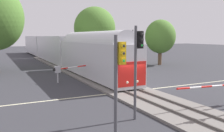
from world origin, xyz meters
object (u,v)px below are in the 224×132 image
object	(u,v)px
traffic_signal_median	(138,57)
maple_right_background	(160,37)
traffic_signal_near_left	(119,72)
elm_centre_background	(95,28)
crossing_gate_far	(64,69)
traffic_signal_far_side	(134,44)
commuter_train	(55,48)

from	to	relation	value
traffic_signal_median	maple_right_background	size ratio (longest dim) A/B	0.71
traffic_signal_near_left	elm_centre_background	size ratio (longest dim) A/B	0.49
crossing_gate_far	maple_right_background	xyz separation A→B (m)	(19.26, 8.83, 3.41)
traffic_signal_near_left	traffic_signal_far_side	size ratio (longest dim) A/B	0.87
traffic_signal_median	traffic_signal_near_left	world-z (taller)	traffic_signal_median
crossing_gate_far	traffic_signal_near_left	size ratio (longest dim) A/B	1.22
elm_centre_background	traffic_signal_near_left	bearing A→B (deg)	-110.45
traffic_signal_near_left	elm_centre_background	xyz separation A→B (m)	(11.97, 32.12, 3.08)
traffic_signal_far_side	maple_right_background	size ratio (longest dim) A/B	0.74
traffic_signal_median	elm_centre_background	xyz separation A→B (m)	(9.39, 29.55, 2.72)
traffic_signal_far_side	maple_right_background	distance (m)	11.54
commuter_train	traffic_signal_median	world-z (taller)	traffic_signal_median
maple_right_background	elm_centre_background	world-z (taller)	elm_centre_background
traffic_signal_far_side	commuter_train	bearing A→B (deg)	108.15
crossing_gate_far	traffic_signal_median	bearing A→B (deg)	-86.90
traffic_signal_median	maple_right_background	bearing A→B (deg)	50.26
traffic_signal_median	maple_right_background	xyz separation A→B (m)	(18.53, 22.29, 1.16)
traffic_signal_near_left	traffic_signal_far_side	world-z (taller)	traffic_signal_far_side
crossing_gate_far	traffic_signal_far_side	size ratio (longest dim) A/B	1.06
traffic_signal_median	elm_centre_background	bearing A→B (deg)	72.38
maple_right_background	elm_centre_background	bearing A→B (deg)	141.54
crossing_gate_far	traffic_signal_far_side	distance (m)	10.41
traffic_signal_near_left	maple_right_background	bearing A→B (deg)	49.65
maple_right_background	elm_centre_background	distance (m)	11.78
traffic_signal_far_side	maple_right_background	bearing A→B (deg)	35.51
commuter_train	maple_right_background	world-z (taller)	maple_right_background
traffic_signal_near_left	maple_right_background	size ratio (longest dim) A/B	0.64
maple_right_background	commuter_train	bearing A→B (deg)	142.97
commuter_train	crossing_gate_far	distance (m)	20.81
commuter_train	traffic_signal_near_left	bearing A→B (deg)	-99.00
commuter_train	traffic_signal_far_side	xyz separation A→B (m)	(5.98, -18.25, 1.11)
traffic_signal_far_side	elm_centre_background	size ratio (longest dim) A/B	0.56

